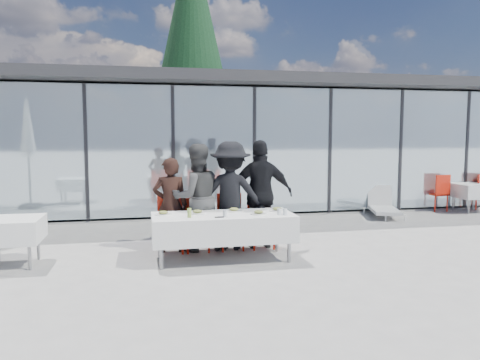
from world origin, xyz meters
The scene contains 25 objects.
ground centered at (0.00, 0.00, 0.00)m, with size 90.00×90.00×0.00m, color #9D9A95.
pavilion centered at (2.00, 8.16, 2.15)m, with size 14.80×8.80×3.44m.
treeline centered at (-2.00, 28.00, 2.20)m, with size 62.50×2.00×4.40m.
dining_table centered at (-0.37, 0.32, 0.54)m, with size 2.26×0.96×0.75m.
diner_a centered at (-1.16, 1.04, 0.82)m, with size 0.60×0.60×1.63m, color black.
diner_chair_a centered at (-1.16, 1.07, 0.54)m, with size 0.44×0.44×0.97m.
diner_b centered at (-0.72, 1.04, 0.93)m, with size 0.91×0.91×1.86m, color #444444.
diner_chair_b centered at (-0.72, 1.07, 0.54)m, with size 0.44×0.44×0.97m.
diner_c centered at (-0.11, 1.04, 0.95)m, with size 1.23×1.23×1.90m, color black.
diner_chair_c centered at (-0.11, 1.07, 0.54)m, with size 0.44×0.44×0.97m.
diner_d centered at (0.44, 1.04, 0.96)m, with size 1.13×1.13×1.92m, color black.
diner_chair_d centered at (0.44, 1.07, 0.54)m, with size 0.44×0.44×0.97m.
plate_a centered at (-1.31, 0.45, 0.77)m, with size 0.27×0.27×0.07m.
plate_b centered at (-0.77, 0.44, 0.77)m, with size 0.27×0.27×0.07m.
plate_c centered at (-0.15, 0.54, 0.77)m, with size 0.27×0.27×0.07m.
plate_d centered at (0.56, 0.43, 0.77)m, with size 0.27×0.27×0.07m.
plate_extra centered at (0.18, 0.19, 0.77)m, with size 0.27×0.27×0.07m.
juice_bottle centered at (-0.93, 0.13, 0.82)m, with size 0.06×0.06×0.14m, color #94B44B.
drinking_glasses centered at (0.23, 0.07, 0.80)m, with size 1.03×0.12×0.10m.
folded_eyeglasses centered at (-0.48, 0.03, 0.76)m, with size 0.14×0.03×0.01m, color black.
spare_table_left centered at (-3.60, 0.67, 0.55)m, with size 0.86×0.86×0.74m.
spare_table_right centered at (6.76, 3.62, 0.55)m, with size 0.86×0.86×0.74m.
spare_chair_b centered at (6.01, 3.87, 0.54)m, with size 0.48×0.48×0.97m.
lounger centered at (4.21, 3.55, 0.26)m, with size 0.97×1.45×0.72m.
conifer_tree centered at (0.50, 13.00, 5.99)m, with size 4.00×4.00×10.50m.
Camera 1 is at (-1.62, -6.98, 2.03)m, focal length 35.00 mm.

